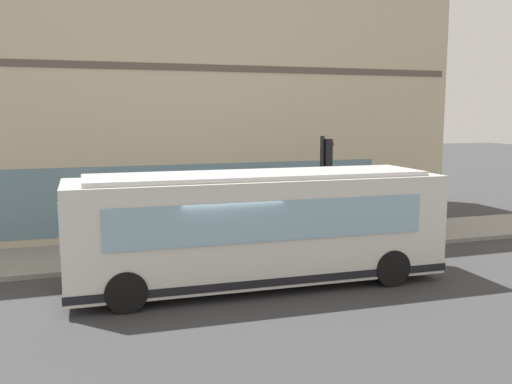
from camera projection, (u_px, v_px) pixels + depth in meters
ground at (222, 290)px, 14.85m from camera, size 120.00×120.00×0.00m
sidewalk_curb at (189, 250)px, 18.94m from camera, size 3.53×40.00×0.15m
building_corner at (157, 89)px, 24.00m from camera, size 8.94×22.56×11.35m
city_bus_nearside at (258, 229)px, 15.10m from camera, size 2.77×10.09×3.07m
traffic_light_near_corner at (325, 170)px, 18.83m from camera, size 0.32×0.49×3.74m
fire_hydrant at (203, 240)px, 18.46m from camera, size 0.35×0.35×0.74m
pedestrian_near_hydrant at (267, 213)px, 20.24m from camera, size 0.32×0.32×1.60m
pedestrian_by_light_pole at (417, 212)px, 20.43m from camera, size 0.32×0.32×1.62m
pedestrian_walking_along_curb at (269, 219)px, 18.96m from camera, size 0.32×0.32×1.63m
pedestrian_near_building_entrance at (369, 203)px, 22.10m from camera, size 0.32×0.32×1.70m
newspaper_vending_box at (379, 227)px, 20.00m from camera, size 0.44×0.42×0.90m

